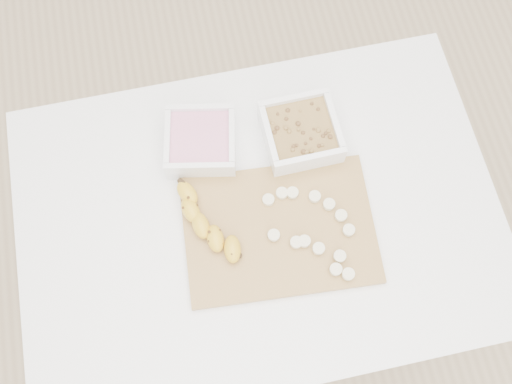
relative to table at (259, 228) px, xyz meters
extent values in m
plane|color=#C6AD89|center=(0.00, 0.00, -0.65)|extent=(3.50, 3.50, 0.00)
cube|color=white|center=(0.00, 0.00, 0.08)|extent=(1.00, 0.70, 0.04)
cylinder|color=white|center=(0.44, -0.29, -0.30)|extent=(0.05, 0.05, 0.71)
cylinder|color=white|center=(-0.44, 0.29, -0.30)|extent=(0.05, 0.05, 0.71)
cylinder|color=white|center=(0.44, 0.29, -0.30)|extent=(0.05, 0.05, 0.71)
cube|color=white|center=(-0.09, 0.17, 0.13)|extent=(0.17, 0.17, 0.07)
cube|color=pink|center=(-0.09, 0.17, 0.13)|extent=(0.14, 0.14, 0.04)
cube|color=white|center=(0.12, 0.15, 0.13)|extent=(0.16, 0.16, 0.07)
cube|color=olive|center=(0.12, 0.15, 0.13)|extent=(0.13, 0.13, 0.04)
cube|color=#AA814C|center=(0.03, -0.04, 0.10)|extent=(0.40, 0.30, 0.01)
cylinder|color=beige|center=(0.02, 0.02, 0.12)|extent=(0.02, 0.02, 0.01)
cylinder|color=beige|center=(0.05, 0.03, 0.12)|extent=(0.02, 0.02, 0.01)
cylinder|color=beige|center=(0.08, 0.03, 0.12)|extent=(0.02, 0.02, 0.01)
cylinder|color=beige|center=(0.12, 0.01, 0.12)|extent=(0.02, 0.02, 0.01)
cylinder|color=beige|center=(0.14, -0.01, 0.12)|extent=(0.02, 0.02, 0.01)
cylinder|color=beige|center=(0.16, -0.04, 0.12)|extent=(0.02, 0.02, 0.01)
cylinder|color=beige|center=(0.17, -0.08, 0.12)|extent=(0.02, 0.02, 0.01)
cylinder|color=beige|center=(0.02, -0.06, 0.12)|extent=(0.02, 0.02, 0.01)
cylinder|color=beige|center=(0.06, -0.08, 0.12)|extent=(0.02, 0.02, 0.01)
cylinder|color=beige|center=(0.08, -0.08, 0.12)|extent=(0.02, 0.02, 0.01)
cylinder|color=beige|center=(0.10, -0.10, 0.12)|extent=(0.02, 0.02, 0.01)
cylinder|color=beige|center=(0.14, -0.12, 0.12)|extent=(0.02, 0.02, 0.01)
cylinder|color=beige|center=(0.14, -0.16, 0.12)|extent=(0.02, 0.02, 0.01)
cylinder|color=beige|center=(0.12, -0.15, 0.12)|extent=(0.02, 0.02, 0.01)
camera|label=1|loc=(-0.08, -0.34, 1.23)|focal=40.00mm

